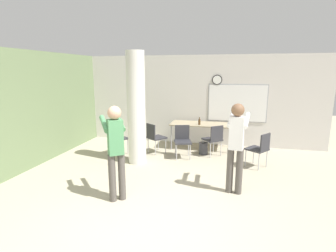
{
  "coord_description": "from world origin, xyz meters",
  "views": [
    {
      "loc": [
        1.18,
        -3.23,
        2.32
      ],
      "look_at": [
        -0.17,
        2.33,
        1.11
      ],
      "focal_mm": 28.0,
      "sensor_mm": 36.0,
      "label": 1
    }
  ],
  "objects_px": {
    "bottle_on_table": "(199,122)",
    "person_playing_side": "(236,141)",
    "chair_mid_room": "(260,147)",
    "chair_table_right": "(214,138)",
    "chair_table_left": "(155,136)",
    "person_playing_front": "(115,146)",
    "chair_table_front": "(183,139)",
    "chair_near_pillar": "(116,137)",
    "folding_table": "(203,125)"
  },
  "relations": [
    {
      "from": "chair_mid_room",
      "to": "person_playing_side",
      "type": "relative_size",
      "value": 0.5
    },
    {
      "from": "person_playing_side",
      "to": "chair_table_left",
      "type": "bearing_deg",
      "value": 137.58
    },
    {
      "from": "chair_table_front",
      "to": "chair_near_pillar",
      "type": "xyz_separation_m",
      "value": [
        -1.85,
        -0.19,
        0.0
      ]
    },
    {
      "from": "bottle_on_table",
      "to": "chair_table_left",
      "type": "height_order",
      "value": "bottle_on_table"
    },
    {
      "from": "folding_table",
      "to": "chair_table_right",
      "type": "distance_m",
      "value": 0.77
    },
    {
      "from": "chair_table_front",
      "to": "chair_mid_room",
      "type": "height_order",
      "value": "same"
    },
    {
      "from": "folding_table",
      "to": "chair_table_left",
      "type": "relative_size",
      "value": 2.18
    },
    {
      "from": "chair_near_pillar",
      "to": "chair_table_right",
      "type": "height_order",
      "value": "same"
    },
    {
      "from": "bottle_on_table",
      "to": "chair_near_pillar",
      "type": "height_order",
      "value": "bottle_on_table"
    },
    {
      "from": "bottle_on_table",
      "to": "chair_mid_room",
      "type": "relative_size",
      "value": 0.26
    },
    {
      "from": "chair_near_pillar",
      "to": "person_playing_side",
      "type": "height_order",
      "value": "person_playing_side"
    },
    {
      "from": "bottle_on_table",
      "to": "chair_near_pillar",
      "type": "relative_size",
      "value": 0.26
    },
    {
      "from": "folding_table",
      "to": "chair_table_left",
      "type": "bearing_deg",
      "value": -147.54
    },
    {
      "from": "chair_table_right",
      "to": "chair_table_front",
      "type": "bearing_deg",
      "value": -158.05
    },
    {
      "from": "chair_mid_room",
      "to": "person_playing_front",
      "type": "bearing_deg",
      "value": -139.21
    },
    {
      "from": "chair_table_left",
      "to": "folding_table",
      "type": "bearing_deg",
      "value": 32.46
    },
    {
      "from": "folding_table",
      "to": "chair_near_pillar",
      "type": "relative_size",
      "value": 2.18
    },
    {
      "from": "chair_table_left",
      "to": "chair_table_front",
      "type": "bearing_deg",
      "value": -11.09
    },
    {
      "from": "chair_table_front",
      "to": "chair_mid_room",
      "type": "relative_size",
      "value": 1.0
    },
    {
      "from": "chair_near_pillar",
      "to": "chair_table_left",
      "type": "height_order",
      "value": "same"
    },
    {
      "from": "bottle_on_table",
      "to": "person_playing_side",
      "type": "bearing_deg",
      "value": -68.94
    },
    {
      "from": "bottle_on_table",
      "to": "chair_table_left",
      "type": "bearing_deg",
      "value": -152.77
    },
    {
      "from": "chair_near_pillar",
      "to": "chair_table_right",
      "type": "relative_size",
      "value": 1.0
    },
    {
      "from": "chair_table_left",
      "to": "bottle_on_table",
      "type": "bearing_deg",
      "value": 27.23
    },
    {
      "from": "chair_table_left",
      "to": "chair_near_pillar",
      "type": "bearing_deg",
      "value": -160.78
    },
    {
      "from": "folding_table",
      "to": "chair_table_left",
      "type": "height_order",
      "value": "chair_table_left"
    },
    {
      "from": "folding_table",
      "to": "chair_near_pillar",
      "type": "bearing_deg",
      "value": -153.07
    },
    {
      "from": "bottle_on_table",
      "to": "person_playing_side",
      "type": "distance_m",
      "value": 2.8
    },
    {
      "from": "chair_table_front",
      "to": "chair_mid_room",
      "type": "bearing_deg",
      "value": -9.82
    },
    {
      "from": "chair_table_front",
      "to": "chair_table_right",
      "type": "xyz_separation_m",
      "value": [
        0.81,
        0.33,
        0.0
      ]
    },
    {
      "from": "bottle_on_table",
      "to": "chair_table_right",
      "type": "xyz_separation_m",
      "value": [
        0.46,
        -0.45,
        -0.34
      ]
    },
    {
      "from": "chair_table_front",
      "to": "chair_table_left",
      "type": "height_order",
      "value": "same"
    },
    {
      "from": "chair_mid_room",
      "to": "chair_near_pillar",
      "type": "bearing_deg",
      "value": 177.79
    },
    {
      "from": "chair_table_left",
      "to": "chair_table_right",
      "type": "distance_m",
      "value": 1.65
    },
    {
      "from": "chair_table_front",
      "to": "chair_mid_room",
      "type": "xyz_separation_m",
      "value": [
        1.95,
        -0.34,
        0.0
      ]
    },
    {
      "from": "chair_mid_room",
      "to": "bottle_on_table",
      "type": "bearing_deg",
      "value": 145.19
    },
    {
      "from": "folding_table",
      "to": "person_playing_front",
      "type": "distance_m",
      "value": 3.8
    },
    {
      "from": "folding_table",
      "to": "person_playing_side",
      "type": "bearing_deg",
      "value": -71.71
    },
    {
      "from": "chair_table_left",
      "to": "chair_table_right",
      "type": "xyz_separation_m",
      "value": [
        1.64,
        0.16,
        0.0
      ]
    },
    {
      "from": "chair_table_front",
      "to": "person_playing_side",
      "type": "xyz_separation_m",
      "value": [
        1.36,
        -1.84,
        0.51
      ]
    },
    {
      "from": "chair_near_pillar",
      "to": "person_playing_front",
      "type": "xyz_separation_m",
      "value": [
        1.13,
        -2.45,
        0.51
      ]
    },
    {
      "from": "chair_mid_room",
      "to": "chair_table_right",
      "type": "xyz_separation_m",
      "value": [
        -1.14,
        0.67,
        0.0
      ]
    },
    {
      "from": "chair_table_front",
      "to": "chair_table_left",
      "type": "relative_size",
      "value": 1.0
    },
    {
      "from": "chair_table_left",
      "to": "person_playing_front",
      "type": "xyz_separation_m",
      "value": [
        0.11,
        -2.81,
        0.51
      ]
    },
    {
      "from": "chair_table_left",
      "to": "chair_table_right",
      "type": "relative_size",
      "value": 1.0
    },
    {
      "from": "bottle_on_table",
      "to": "chair_mid_room",
      "type": "height_order",
      "value": "bottle_on_table"
    },
    {
      "from": "chair_table_right",
      "to": "person_playing_side",
      "type": "bearing_deg",
      "value": -75.84
    },
    {
      "from": "folding_table",
      "to": "chair_table_right",
      "type": "xyz_separation_m",
      "value": [
        0.38,
        -0.64,
        -0.21
      ]
    },
    {
      "from": "person_playing_front",
      "to": "chair_mid_room",
      "type": "bearing_deg",
      "value": 40.79
    },
    {
      "from": "chair_table_right",
      "to": "chair_mid_room",
      "type": "bearing_deg",
      "value": -30.3
    }
  ]
}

